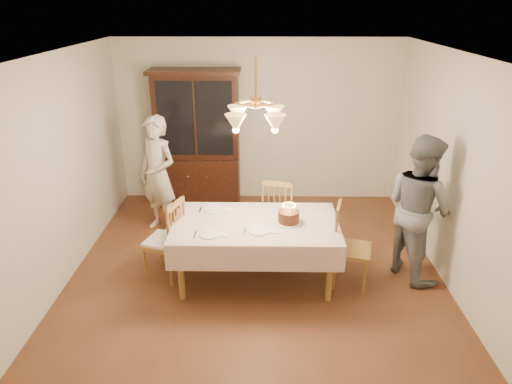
{
  "coord_description": "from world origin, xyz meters",
  "views": [
    {
      "loc": [
        0.07,
        -4.68,
        3.12
      ],
      "look_at": [
        0.0,
        0.2,
        1.05
      ],
      "focal_mm": 32.0,
      "sensor_mm": 36.0,
      "label": 1
    }
  ],
  "objects_px": {
    "china_hutch": "(198,142)",
    "elderly_woman": "(158,175)",
    "chair_far_side": "(280,216)",
    "birthday_cake": "(289,217)",
    "dining_table": "(256,228)"
  },
  "relations": [
    {
      "from": "china_hutch",
      "to": "elderly_woman",
      "type": "xyz_separation_m",
      "value": [
        -0.44,
        -0.98,
        -0.2
      ]
    },
    {
      "from": "china_hutch",
      "to": "chair_far_side",
      "type": "height_order",
      "value": "china_hutch"
    },
    {
      "from": "china_hutch",
      "to": "birthday_cake",
      "type": "height_order",
      "value": "china_hutch"
    },
    {
      "from": "china_hutch",
      "to": "birthday_cake",
      "type": "bearing_deg",
      "value": -59.54
    },
    {
      "from": "elderly_woman",
      "to": "chair_far_side",
      "type": "bearing_deg",
      "value": 18.25
    },
    {
      "from": "china_hutch",
      "to": "elderly_woman",
      "type": "distance_m",
      "value": 1.09
    },
    {
      "from": "chair_far_side",
      "to": "birthday_cake",
      "type": "height_order",
      "value": "chair_far_side"
    },
    {
      "from": "chair_far_side",
      "to": "elderly_woman",
      "type": "xyz_separation_m",
      "value": [
        -1.7,
        0.45,
        0.4
      ]
    },
    {
      "from": "elderly_woman",
      "to": "birthday_cake",
      "type": "relative_size",
      "value": 5.61
    },
    {
      "from": "elderly_woman",
      "to": "china_hutch",
      "type": "bearing_deg",
      "value": 99.18
    },
    {
      "from": "china_hutch",
      "to": "elderly_woman",
      "type": "relative_size",
      "value": 1.28
    },
    {
      "from": "china_hutch",
      "to": "chair_far_side",
      "type": "relative_size",
      "value": 2.16
    },
    {
      "from": "dining_table",
      "to": "chair_far_side",
      "type": "distance_m",
      "value": 0.91
    },
    {
      "from": "elderly_woman",
      "to": "birthday_cake",
      "type": "bearing_deg",
      "value": -2.86
    },
    {
      "from": "china_hutch",
      "to": "birthday_cake",
      "type": "xyz_separation_m",
      "value": [
        1.33,
        -2.26,
        -0.21
      ]
    }
  ]
}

